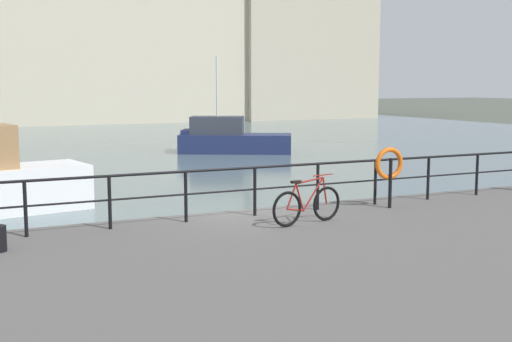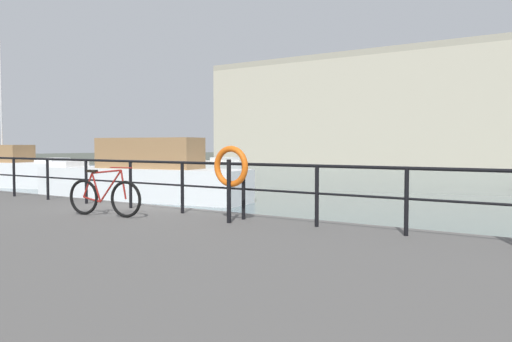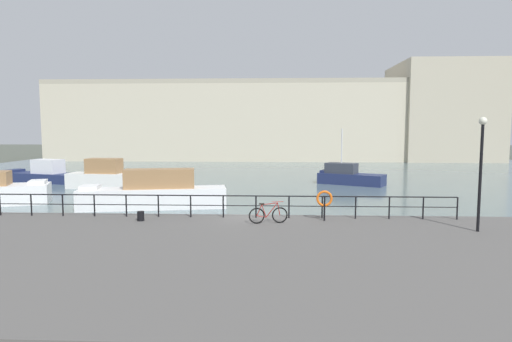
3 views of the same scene
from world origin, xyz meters
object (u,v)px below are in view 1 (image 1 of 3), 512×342
Objects in this scene: life_ring_stand at (389,166)px; moored_green_narrowboat at (230,139)px; parked_bicycle at (307,205)px; harbor_building at (83,54)px.

moored_green_narrowboat is at bearing 77.42° from life_ring_stand.
life_ring_stand is (2.58, 0.76, 0.59)m from parked_bicycle.
moored_green_narrowboat is 3.52× the size of parked_bicycle.
harbor_building is at bearing 86.57° from life_ring_stand.
harbor_building is 11.55× the size of moored_green_narrowboat.
moored_green_narrowboat reaches higher than life_ring_stand.
parked_bicycle is at bearing -96.10° from harbor_building.
harbor_building is at bearing 73.09° from parked_bicycle.
harbor_building reaches higher than life_ring_stand.
life_ring_stand is at bearing 5.57° from parked_bicycle.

